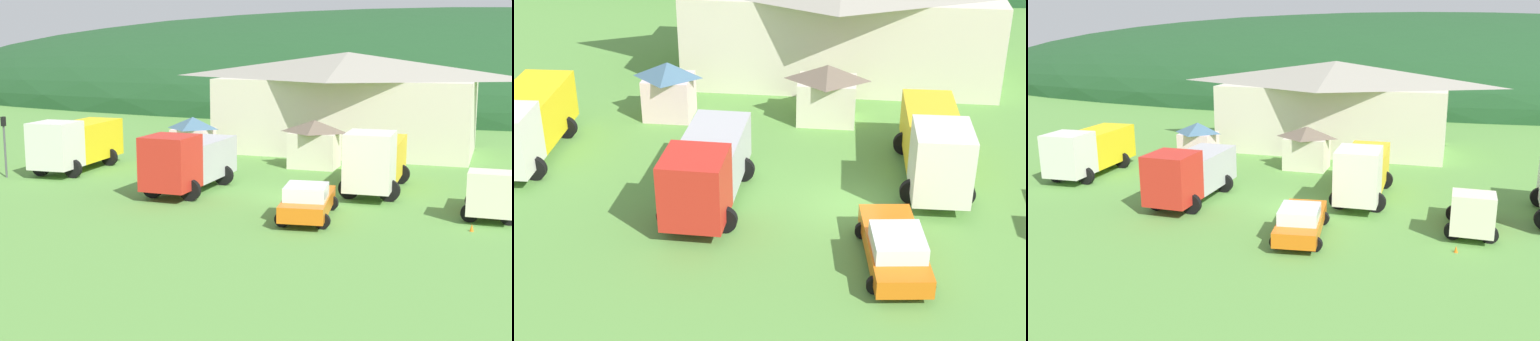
{
  "view_description": "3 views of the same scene",
  "coord_description": "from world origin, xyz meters",
  "views": [
    {
      "loc": [
        9.89,
        -34.83,
        7.95
      ],
      "look_at": [
        -1.93,
        -1.03,
        1.45
      ],
      "focal_mm": 50.14,
      "sensor_mm": 36.0,
      "label": 1
    },
    {
      "loc": [
        -0.1,
        -27.49,
        15.73
      ],
      "look_at": [
        -3.27,
        -0.64,
        1.75
      ],
      "focal_mm": 52.74,
      "sensor_mm": 36.0,
      "label": 2
    },
    {
      "loc": [
        8.16,
        -28.42,
        9.74
      ],
      "look_at": [
        -0.97,
        1.73,
        1.61
      ],
      "focal_mm": 38.78,
      "sensor_mm": 36.0,
      "label": 3
    }
  ],
  "objects": [
    {
      "name": "ground_plane",
      "position": [
        0.0,
        0.0,
        0.0
      ],
      "size": [
        200.0,
        200.0,
        0.0
      ],
      "primitive_type": "plane",
      "color": "#5B9342"
    },
    {
      "name": "depot_building",
      "position": [
        -0.99,
        16.41,
        3.69
      ],
      "size": [
        19.22,
        9.74,
        7.17
      ],
      "color": "beige",
      "rests_on": "ground"
    },
    {
      "name": "play_shed_cream",
      "position": [
        -1.42,
        8.76,
        1.57
      ],
      "size": [
        3.2,
        2.51,
        3.04
      ],
      "color": "beige",
      "rests_on": "ground"
    },
    {
      "name": "play_shed_pink",
      "position": [
        -9.65,
        8.34,
        1.54
      ],
      "size": [
        2.63,
        2.38,
        2.99
      ],
      "color": "beige",
      "rests_on": "ground"
    },
    {
      "name": "flatbed_truck_yellow",
      "position": [
        -15.13,
        2.82,
        1.79
      ],
      "size": [
        3.48,
        7.52,
        3.27
      ],
      "rotation": [
        0.0,
        0.0,
        -1.53
      ],
      "color": "silver",
      "rests_on": "ground"
    },
    {
      "name": "crane_truck_red",
      "position": [
        -5.88,
        -0.7,
        1.72
      ],
      "size": [
        3.31,
        7.3,
        3.27
      ],
      "rotation": [
        0.0,
        0.0,
        -1.59
      ],
      "color": "red",
      "rests_on": "ground"
    },
    {
      "name": "heavy_rig_striped",
      "position": [
        3.56,
        2.58,
        1.78
      ],
      "size": [
        3.26,
        8.0,
        3.46
      ],
      "rotation": [
        0.0,
        0.0,
        -1.54
      ],
      "color": "silver",
      "rests_on": "ground"
    },
    {
      "name": "service_pickup_orange",
      "position": [
        1.7,
        -4.33,
        0.83
      ],
      "size": [
        2.85,
        5.42,
        1.66
      ],
      "rotation": [
        0.0,
        0.0,
        -1.44
      ],
      "color": "orange",
      "rests_on": "ground"
    }
  ]
}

